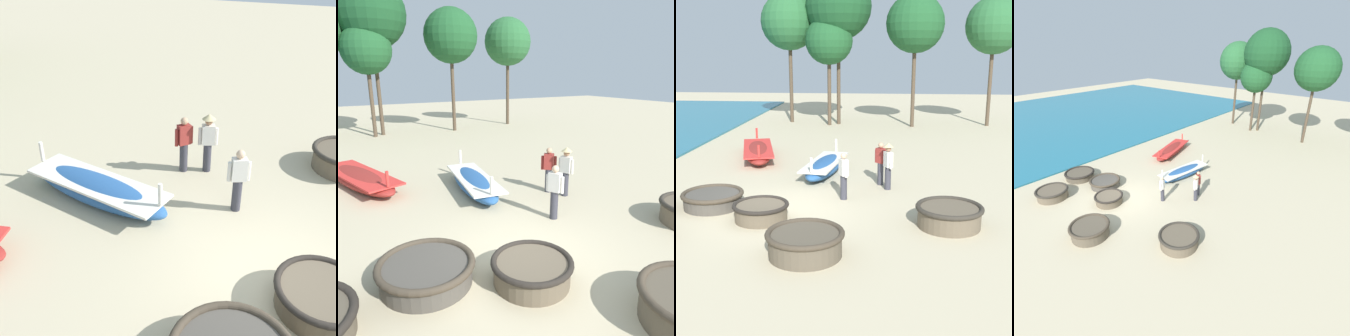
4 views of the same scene
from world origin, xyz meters
TOP-DOWN VIEW (x-y plane):
  - ground_plane at (0.00, 0.00)m, footprint 80.00×80.00m
  - sea at (-20.08, 4.00)m, footprint 28.00×52.00m
  - coracle_far_right at (-3.26, -2.57)m, footprint 1.85×1.85m
  - coracle_front_left at (-4.26, -0.18)m, footprint 1.95×1.95m
  - coracle_beside_post at (-0.23, -0.74)m, footprint 1.63×1.63m
  - coracle_nearest at (5.13, -0.80)m, footprint 1.88×1.88m
  - coracle_upturned at (1.45, -3.03)m, footprint 1.91×1.91m
  - coracle_weathered at (-2.03, 0.28)m, footprint 1.93×1.93m
  - long_boat_white_hull at (0.97, 4.58)m, footprint 1.60×4.12m
  - long_boat_ochre_hull at (-2.42, 7.10)m, footprint 2.49×4.87m
  - fisherman_standing_right at (3.45, 2.66)m, footprint 0.36×0.49m
  - fisherman_standing_left at (1.99, 1.40)m, footprint 0.35×0.48m
  - fisherman_crouching at (3.18, 3.24)m, footprint 0.43×0.39m
  - tree_tall_back at (0.26, 17.53)m, footprint 4.20×4.20m
  - tree_right_mid at (-0.30, 17.05)m, footprint 3.02×3.02m
  - tree_rightmost at (-3.01, 18.13)m, footprint 3.72×3.72m
  - tree_leftmost at (5.06, 16.79)m, footprint 3.58×3.58m

SIDE VIEW (x-z plane):
  - ground_plane at x=0.00m, z-range 0.00..0.00m
  - sea at x=-20.08m, z-range 0.00..0.10m
  - coracle_front_left at x=-4.26m, z-range 0.02..0.52m
  - coracle_weathered at x=-2.03m, z-range 0.02..0.52m
  - coracle_beside_post at x=-0.23m, z-range 0.02..0.54m
  - long_boat_ochre_hull at x=-2.42m, z-range -0.21..0.82m
  - coracle_far_right at x=-3.26m, z-range 0.03..0.60m
  - long_boat_white_hull at x=0.97m, z-range -0.22..0.85m
  - coracle_nearest at x=5.13m, z-range 0.03..0.65m
  - coracle_upturned at x=1.45m, z-range 0.03..0.66m
  - fisherman_standing_left at x=1.99m, z-range 0.05..1.62m
  - fisherman_crouching at x=3.18m, z-range 0.05..1.62m
  - fisherman_standing_right at x=3.45m, z-range 0.12..1.79m
  - tree_right_mid at x=-0.30m, z-range 1.90..8.78m
  - tree_leftmost at x=5.06m, z-range 2.26..10.42m
  - tree_rightmost at x=-3.01m, z-range 2.35..10.82m
  - tree_tall_back at x=0.26m, z-range 2.66..12.23m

